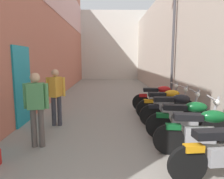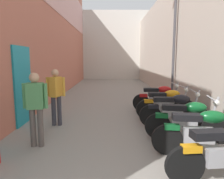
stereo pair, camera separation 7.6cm
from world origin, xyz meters
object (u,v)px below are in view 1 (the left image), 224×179
object	(u,v)px
motorcycle_fifth	(187,119)
pedestrian_further_down	(56,93)
motorcycle_eighth	(159,97)
pedestrian_mid_alley	(36,104)
motorcycle_fourth	(203,131)
motorcycle_sixth	(174,109)
street_lamp	(172,30)
motorcycle_seventh	(166,103)

from	to	relation	value
motorcycle_fifth	pedestrian_further_down	world-z (taller)	pedestrian_further_down
motorcycle_eighth	pedestrian_further_down	distance (m)	3.62
pedestrian_mid_alley	motorcycle_fourth	bearing A→B (deg)	-8.35
motorcycle_sixth	street_lamp	xyz separation A→B (m)	(0.71, 2.91, 2.46)
pedestrian_further_down	street_lamp	bearing A→B (deg)	34.86
motorcycle_fifth	motorcycle_seventh	size ratio (longest dim) A/B	0.99
motorcycle_sixth	street_lamp	world-z (taller)	street_lamp
motorcycle_fourth	motorcycle_seventh	bearing A→B (deg)	90.00
motorcycle_fourth	motorcycle_fifth	distance (m)	0.78
motorcycle_fourth	motorcycle_sixth	xyz separation A→B (m)	(0.00, 1.75, 0.00)
motorcycle_eighth	pedestrian_further_down	size ratio (longest dim) A/B	1.18
motorcycle_eighth	pedestrian_mid_alley	bearing A→B (deg)	-137.45
motorcycle_fifth	street_lamp	world-z (taller)	street_lamp
motorcycle_eighth	pedestrian_further_down	world-z (taller)	pedestrian_further_down
motorcycle_fourth	motorcycle_seventh	xyz separation A→B (m)	(0.00, 2.54, 0.00)
motorcycle_fifth	motorcycle_sixth	distance (m)	0.96
pedestrian_mid_alley	pedestrian_further_down	bearing A→B (deg)	87.98
motorcycle_fifth	motorcycle_sixth	size ratio (longest dim) A/B	0.99
motorcycle_fifth	motorcycle_sixth	world-z (taller)	same
motorcycle_fourth	motorcycle_sixth	world-z (taller)	same
motorcycle_eighth	pedestrian_further_down	bearing A→B (deg)	-153.90
motorcycle_seventh	motorcycle_eighth	distance (m)	0.95
motorcycle_fourth	motorcycle_fifth	bearing A→B (deg)	90.01
motorcycle_seventh	motorcycle_eighth	size ratio (longest dim) A/B	1.00
motorcycle_seventh	pedestrian_further_down	distance (m)	3.32
motorcycle_fifth	motorcycle_fourth	bearing A→B (deg)	-89.99
motorcycle_eighth	street_lamp	xyz separation A→B (m)	(0.71, 1.16, 2.46)
motorcycle_fourth	motorcycle_sixth	distance (m)	1.75
motorcycle_fourth	motorcycle_eighth	bearing A→B (deg)	90.00
motorcycle_fourth	street_lamp	xyz separation A→B (m)	(0.71, 4.65, 2.46)
motorcycle_fifth	pedestrian_further_down	size ratio (longest dim) A/B	1.17
motorcycle_eighth	pedestrian_mid_alley	world-z (taller)	pedestrian_mid_alley
pedestrian_mid_alley	street_lamp	size ratio (longest dim) A/B	0.31
motorcycle_sixth	motorcycle_eighth	size ratio (longest dim) A/B	1.00
pedestrian_further_down	motorcycle_sixth	bearing A→B (deg)	-2.92
pedestrian_further_down	street_lamp	world-z (taller)	street_lamp
motorcycle_fourth	street_lamp	bearing A→B (deg)	81.36
motorcycle_sixth	motorcycle_fifth	bearing A→B (deg)	-90.01
motorcycle_seventh	street_lamp	size ratio (longest dim) A/B	0.36
motorcycle_eighth	street_lamp	bearing A→B (deg)	58.65
motorcycle_sixth	street_lamp	size ratio (longest dim) A/B	0.36
motorcycle_sixth	pedestrian_further_down	world-z (taller)	pedestrian_further_down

